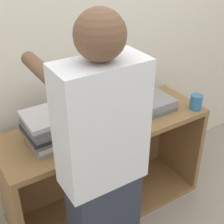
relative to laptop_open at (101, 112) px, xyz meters
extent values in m
cube|color=silver|center=(0.00, 0.28, 0.41)|extent=(8.00, 0.05, 2.40)
cube|color=olive|center=(0.00, -0.06, -0.07)|extent=(1.39, 0.48, 0.04)
cube|color=olive|center=(0.00, -0.06, -0.77)|extent=(1.39, 0.48, 0.04)
cube|color=olive|center=(-0.68, -0.06, -0.42)|extent=(0.04, 0.48, 0.66)
cube|color=olive|center=(0.68, -0.06, -0.42)|extent=(0.04, 0.48, 0.66)
cube|color=olive|center=(0.00, 0.16, -0.42)|extent=(1.32, 0.04, 0.66)
cube|color=#B7B7BC|center=(0.00, -0.06, -0.04)|extent=(0.32, 0.25, 0.02)
cube|color=black|center=(0.00, -0.05, -0.03)|extent=(0.26, 0.14, 0.00)
cube|color=#B7B7BC|center=(0.00, 0.12, 0.08)|extent=(0.32, 0.12, 0.23)
cube|color=black|center=(0.00, 0.12, 0.08)|extent=(0.28, 0.10, 0.20)
cube|color=gray|center=(-0.34, -0.07, -0.04)|extent=(0.32, 0.26, 0.03)
cube|color=#B7B7BC|center=(-0.34, -0.06, -0.01)|extent=(0.33, 0.27, 0.03)
cube|color=slate|center=(-0.36, -0.06, 0.02)|extent=(0.33, 0.27, 0.03)
cube|color=#232326|center=(-0.36, -0.07, 0.04)|extent=(0.32, 0.26, 0.03)
cube|color=slate|center=(-0.35, -0.07, 0.07)|extent=(0.33, 0.27, 0.03)
cube|color=slate|center=(-0.35, -0.07, 0.10)|extent=(0.32, 0.25, 0.03)
cube|color=#B7B7BC|center=(-0.35, -0.06, 0.12)|extent=(0.32, 0.26, 0.03)
cube|color=slate|center=(0.35, -0.06, -0.04)|extent=(0.32, 0.26, 0.03)
cube|color=gray|center=(0.35, -0.05, -0.01)|extent=(0.33, 0.27, 0.03)
cube|color=gray|center=(0.34, -0.06, 0.02)|extent=(0.33, 0.26, 0.03)
cube|color=white|center=(-0.29, -0.52, 0.28)|extent=(0.40, 0.20, 0.61)
sphere|color=brown|center=(-0.29, -0.52, 0.69)|extent=(0.21, 0.21, 0.21)
cylinder|color=brown|center=(-0.45, -0.26, 0.49)|extent=(0.07, 0.32, 0.07)
cylinder|color=brown|center=(-0.13, -0.26, 0.49)|extent=(0.07, 0.32, 0.07)
cylinder|color=teal|center=(0.62, -0.23, 0.00)|extent=(0.08, 0.08, 0.10)
cube|color=red|center=(-0.35, -0.12, 0.14)|extent=(0.06, 0.02, 0.01)
camera|label=1|loc=(-0.87, -1.52, 1.03)|focal=50.00mm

